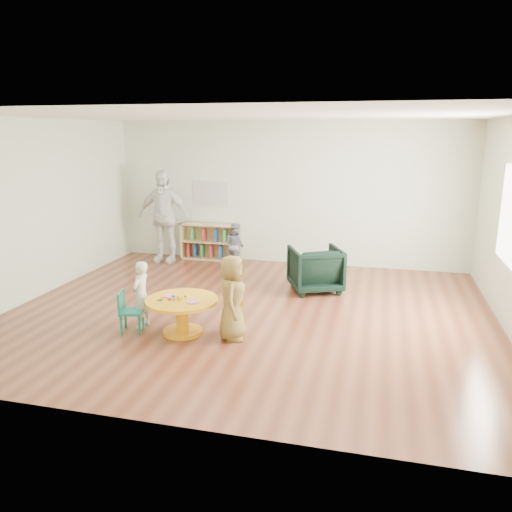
{
  "coord_description": "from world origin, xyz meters",
  "views": [
    {
      "loc": [
        1.8,
        -6.71,
        2.6
      ],
      "look_at": [
        0.18,
        -0.3,
        0.94
      ],
      "focal_mm": 35.0,
      "sensor_mm": 36.0,
      "label": 1
    }
  ],
  "objects_px": {
    "bookshelf": "(210,242)",
    "kid_chair_left": "(128,310)",
    "activity_table": "(182,310)",
    "adult_caretaker": "(163,216)",
    "toddler": "(235,245)",
    "child_left": "(141,295)",
    "kid_chair_right": "(235,314)",
    "child_right": "(232,298)",
    "armchair": "(315,269)"
  },
  "relations": [
    {
      "from": "toddler",
      "to": "adult_caretaker",
      "type": "bearing_deg",
      "value": 25.18
    },
    {
      "from": "activity_table",
      "to": "armchair",
      "type": "distance_m",
      "value": 2.67
    },
    {
      "from": "activity_table",
      "to": "kid_chair_left",
      "type": "height_order",
      "value": "kid_chair_left"
    },
    {
      "from": "kid_chair_right",
      "to": "armchair",
      "type": "distance_m",
      "value": 2.26
    },
    {
      "from": "armchair",
      "to": "child_right",
      "type": "bearing_deg",
      "value": 47.58
    },
    {
      "from": "armchair",
      "to": "bookshelf",
      "type": "bearing_deg",
      "value": -57.01
    },
    {
      "from": "armchair",
      "to": "adult_caretaker",
      "type": "bearing_deg",
      "value": -43.91
    },
    {
      "from": "activity_table",
      "to": "child_right",
      "type": "bearing_deg",
      "value": -0.5
    },
    {
      "from": "kid_chair_right",
      "to": "bookshelf",
      "type": "distance_m",
      "value": 4.06
    },
    {
      "from": "activity_table",
      "to": "armchair",
      "type": "bearing_deg",
      "value": 57.06
    },
    {
      "from": "toddler",
      "to": "adult_caretaker",
      "type": "height_order",
      "value": "adult_caretaker"
    },
    {
      "from": "child_left",
      "to": "toddler",
      "type": "xyz_separation_m",
      "value": [
        0.35,
        3.29,
        -0.02
      ]
    },
    {
      "from": "kid_chair_right",
      "to": "child_right",
      "type": "distance_m",
      "value": 0.29
    },
    {
      "from": "kid_chair_right",
      "to": "adult_caretaker",
      "type": "relative_size",
      "value": 0.29
    },
    {
      "from": "bookshelf",
      "to": "child_left",
      "type": "distance_m",
      "value": 3.77
    },
    {
      "from": "bookshelf",
      "to": "child_right",
      "type": "relative_size",
      "value": 1.09
    },
    {
      "from": "child_left",
      "to": "kid_chair_right",
      "type": "bearing_deg",
      "value": 96.59
    },
    {
      "from": "kid_chair_right",
      "to": "adult_caretaker",
      "type": "distance_m",
      "value": 4.19
    },
    {
      "from": "bookshelf",
      "to": "kid_chair_right",
      "type": "bearing_deg",
      "value": -66.05
    },
    {
      "from": "adult_caretaker",
      "to": "child_right",
      "type": "bearing_deg",
      "value": -54.54
    },
    {
      "from": "child_right",
      "to": "adult_caretaker",
      "type": "xyz_separation_m",
      "value": [
        -2.49,
        3.44,
        0.38
      ]
    },
    {
      "from": "kid_chair_right",
      "to": "child_left",
      "type": "height_order",
      "value": "child_left"
    },
    {
      "from": "bookshelf",
      "to": "armchair",
      "type": "xyz_separation_m",
      "value": [
        2.41,
        -1.59,
        0.01
      ]
    },
    {
      "from": "bookshelf",
      "to": "child_left",
      "type": "height_order",
      "value": "child_left"
    },
    {
      "from": "bookshelf",
      "to": "child_left",
      "type": "relative_size",
      "value": 1.31
    },
    {
      "from": "toddler",
      "to": "adult_caretaker",
      "type": "xyz_separation_m",
      "value": [
        -1.52,
        0.07,
        0.49
      ]
    },
    {
      "from": "activity_table",
      "to": "adult_caretaker",
      "type": "bearing_deg",
      "value": 117.57
    },
    {
      "from": "bookshelf",
      "to": "kid_chair_left",
      "type": "bearing_deg",
      "value": -86.43
    },
    {
      "from": "activity_table",
      "to": "kid_chair_left",
      "type": "bearing_deg",
      "value": -171.15
    },
    {
      "from": "child_right",
      "to": "adult_caretaker",
      "type": "bearing_deg",
      "value": 25.81
    },
    {
      "from": "kid_chair_left",
      "to": "adult_caretaker",
      "type": "height_order",
      "value": "adult_caretaker"
    },
    {
      "from": "kid_chair_left",
      "to": "bookshelf",
      "type": "height_order",
      "value": "bookshelf"
    },
    {
      "from": "activity_table",
      "to": "kid_chair_left",
      "type": "xyz_separation_m",
      "value": [
        -0.72,
        -0.11,
        -0.03
      ]
    },
    {
      "from": "activity_table",
      "to": "bookshelf",
      "type": "relative_size",
      "value": 0.79
    },
    {
      "from": "bookshelf",
      "to": "child_right",
      "type": "distance_m",
      "value": 4.18
    },
    {
      "from": "armchair",
      "to": "activity_table",
      "type": "bearing_deg",
      "value": 33.33
    },
    {
      "from": "kid_chair_left",
      "to": "toddler",
      "type": "bearing_deg",
      "value": 157.59
    },
    {
      "from": "activity_table",
      "to": "kid_chair_left",
      "type": "distance_m",
      "value": 0.73
    },
    {
      "from": "child_left",
      "to": "bookshelf",
      "type": "bearing_deg",
      "value": -169.98
    },
    {
      "from": "kid_chair_left",
      "to": "bookshelf",
      "type": "relative_size",
      "value": 0.46
    },
    {
      "from": "bookshelf",
      "to": "armchair",
      "type": "height_order",
      "value": "bookshelf"
    },
    {
      "from": "activity_table",
      "to": "adult_caretaker",
      "type": "xyz_separation_m",
      "value": [
        -1.79,
        3.44,
        0.6
      ]
    },
    {
      "from": "kid_chair_left",
      "to": "adult_caretaker",
      "type": "bearing_deg",
      "value": -178.19
    },
    {
      "from": "kid_chair_left",
      "to": "adult_caretaker",
      "type": "distance_m",
      "value": 3.76
    },
    {
      "from": "child_left",
      "to": "toddler",
      "type": "height_order",
      "value": "child_left"
    },
    {
      "from": "kid_chair_left",
      "to": "kid_chair_right",
      "type": "distance_m",
      "value": 1.42
    },
    {
      "from": "child_left",
      "to": "toddler",
      "type": "relative_size",
      "value": 1.05
    },
    {
      "from": "child_left",
      "to": "adult_caretaker",
      "type": "distance_m",
      "value": 3.59
    },
    {
      "from": "armchair",
      "to": "child_left",
      "type": "bearing_deg",
      "value": 22.62
    },
    {
      "from": "bookshelf",
      "to": "armchair",
      "type": "relative_size",
      "value": 1.47
    }
  ]
}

